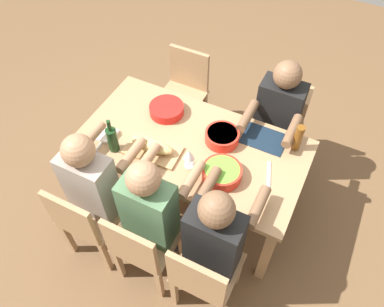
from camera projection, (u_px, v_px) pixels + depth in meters
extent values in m
plane|color=brown|center=(192.00, 198.00, 3.37)|extent=(8.00, 8.00, 0.00)
cube|color=#A87F56|center=(192.00, 146.00, 2.81)|extent=(1.66, 0.88, 0.04)
cube|color=#A87F56|center=(298.00, 175.00, 3.09)|extent=(0.07, 0.07, 0.70)
cube|color=#A87F56|center=(136.00, 115.00, 3.53)|extent=(0.07, 0.07, 0.70)
cube|color=#A87F56|center=(266.00, 255.00, 2.67)|extent=(0.07, 0.07, 0.70)
cube|color=#A87F56|center=(86.00, 175.00, 3.10)|extent=(0.07, 0.07, 0.70)
cube|color=#A87F56|center=(208.00, 268.00, 2.52)|extent=(0.40, 0.40, 0.03)
cube|color=#A87F56|center=(196.00, 280.00, 2.25)|extent=(0.38, 0.04, 0.40)
cube|color=#A87F56|center=(196.00, 250.00, 2.84)|extent=(0.04, 0.04, 0.42)
cube|color=#A87F56|center=(238.00, 270.00, 2.74)|extent=(0.04, 0.04, 0.42)
cube|color=#A87F56|center=(174.00, 291.00, 2.65)|extent=(0.04, 0.04, 0.42)
cylinder|color=#2D2D38|center=(210.00, 249.00, 2.83)|extent=(0.11, 0.11, 0.45)
cylinder|color=#2D2D38|center=(230.00, 258.00, 2.79)|extent=(0.11, 0.11, 0.45)
cube|color=black|center=(214.00, 241.00, 2.33)|extent=(0.34, 0.20, 0.55)
cylinder|color=brown|center=(208.00, 186.00, 2.43)|extent=(0.07, 0.30, 0.07)
cylinder|color=brown|center=(258.00, 207.00, 2.34)|extent=(0.07, 0.30, 0.07)
sphere|color=brown|center=(217.00, 210.00, 2.04)|extent=(0.21, 0.21, 0.21)
cube|color=#A87F56|center=(275.00, 131.00, 3.28)|extent=(0.40, 0.40, 0.03)
cube|color=#A87F56|center=(286.00, 99.00, 3.22)|extent=(0.38, 0.04, 0.40)
cube|color=#A87F56|center=(283.00, 168.00, 3.32)|extent=(0.04, 0.04, 0.42)
cube|color=#A87F56|center=(246.00, 154.00, 3.41)|extent=(0.04, 0.04, 0.42)
cube|color=#A87F56|center=(294.00, 141.00, 3.51)|extent=(0.04, 0.04, 0.42)
cube|color=#A87F56|center=(259.00, 129.00, 3.60)|extent=(0.04, 0.04, 0.42)
cylinder|color=#2D2D38|center=(271.00, 167.00, 3.30)|extent=(0.11, 0.11, 0.45)
cylinder|color=#2D2D38|center=(254.00, 161.00, 3.35)|extent=(0.11, 0.11, 0.45)
cube|color=black|center=(279.00, 111.00, 3.02)|extent=(0.34, 0.20, 0.55)
cylinder|color=brown|center=(292.00, 131.00, 2.73)|extent=(0.07, 0.30, 0.07)
cylinder|color=brown|center=(248.00, 116.00, 2.83)|extent=(0.07, 0.30, 0.07)
sphere|color=brown|center=(288.00, 75.00, 2.74)|extent=(0.21, 0.21, 0.21)
cube|color=#A87F56|center=(94.00, 213.00, 2.77)|extent=(0.40, 0.40, 0.03)
cube|color=#A87F56|center=(71.00, 219.00, 2.51)|extent=(0.38, 0.04, 0.40)
cube|color=#A87F56|center=(95.00, 203.00, 3.09)|extent=(0.04, 0.04, 0.42)
cube|color=#A87F56|center=(130.00, 219.00, 3.00)|extent=(0.04, 0.04, 0.42)
cube|color=#A87F56|center=(68.00, 237.00, 2.90)|extent=(0.04, 0.04, 0.42)
cube|color=#A87F56|center=(105.00, 256.00, 2.81)|extent=(0.04, 0.04, 0.42)
cylinder|color=#2D2D38|center=(107.00, 201.00, 3.09)|extent=(0.11, 0.11, 0.45)
cylinder|color=#2D2D38|center=(124.00, 209.00, 3.04)|extent=(0.11, 0.11, 0.45)
cube|color=gray|center=(91.00, 185.00, 2.58)|extent=(0.34, 0.20, 0.55)
cylinder|color=#9E7251|center=(90.00, 138.00, 2.69)|extent=(0.07, 0.30, 0.07)
cylinder|color=#9E7251|center=(131.00, 155.00, 2.59)|extent=(0.07, 0.30, 0.07)
sphere|color=#9E7251|center=(78.00, 151.00, 2.30)|extent=(0.21, 0.21, 0.21)
cube|color=#A87F56|center=(148.00, 239.00, 2.65)|extent=(0.40, 0.40, 0.03)
cube|color=#A87F56|center=(130.00, 248.00, 2.38)|extent=(0.38, 0.04, 0.40)
cube|color=#A87F56|center=(143.00, 225.00, 2.97)|extent=(0.04, 0.04, 0.42)
cube|color=#A87F56|center=(182.00, 243.00, 2.87)|extent=(0.04, 0.04, 0.42)
cube|color=#A87F56|center=(119.00, 263.00, 2.77)|extent=(0.04, 0.04, 0.42)
cube|color=#A87F56|center=(160.00, 284.00, 2.68)|extent=(0.04, 0.04, 0.42)
cylinder|color=#2D2D38|center=(156.00, 224.00, 2.96)|extent=(0.11, 0.11, 0.45)
cylinder|color=#2D2D38|center=(174.00, 232.00, 2.91)|extent=(0.11, 0.11, 0.45)
cube|color=#4C724C|center=(149.00, 211.00, 2.46)|extent=(0.34, 0.20, 0.55)
cylinder|color=#9E7251|center=(146.00, 161.00, 2.56)|extent=(0.07, 0.30, 0.07)
cylinder|color=#9E7251|center=(191.00, 179.00, 2.47)|extent=(0.07, 0.30, 0.07)
sphere|color=#9E7251|center=(143.00, 178.00, 2.17)|extent=(0.21, 0.21, 0.21)
cube|color=#A87F56|center=(181.00, 98.00, 3.54)|extent=(0.40, 0.40, 0.03)
cube|color=#A87F56|center=(189.00, 69.00, 3.47)|extent=(0.38, 0.04, 0.40)
cube|color=#A87F56|center=(189.00, 133.00, 3.57)|extent=(0.04, 0.04, 0.42)
cube|color=#A87F56|center=(157.00, 121.00, 3.67)|extent=(0.04, 0.04, 0.42)
cube|color=#A87F56|center=(204.00, 110.00, 3.76)|extent=(0.04, 0.04, 0.42)
cube|color=#A87F56|center=(174.00, 99.00, 3.86)|extent=(0.04, 0.04, 0.42)
cylinder|color=red|center=(222.00, 173.00, 2.58)|extent=(0.27, 0.27, 0.09)
cylinder|color=#669E33|center=(222.00, 170.00, 2.55)|extent=(0.24, 0.24, 0.03)
cylinder|color=red|center=(222.00, 137.00, 2.78)|extent=(0.25, 0.25, 0.09)
cylinder|color=#2D7028|center=(222.00, 134.00, 2.76)|extent=(0.22, 0.22, 0.03)
cylinder|color=red|center=(167.00, 109.00, 2.97)|extent=(0.27, 0.27, 0.07)
cylinder|color=orange|center=(166.00, 107.00, 2.95)|extent=(0.24, 0.24, 0.03)
cube|color=tan|center=(153.00, 150.00, 2.74)|extent=(0.41, 0.24, 0.02)
ellipsoid|color=tan|center=(152.00, 145.00, 2.70)|extent=(0.33, 0.13, 0.09)
cylinder|color=#193819|center=(113.00, 140.00, 2.69)|extent=(0.08, 0.08, 0.20)
cylinder|color=#193819|center=(109.00, 126.00, 2.57)|extent=(0.03, 0.03, 0.09)
cylinder|color=brown|center=(298.00, 138.00, 2.68)|extent=(0.06, 0.06, 0.22)
cylinder|color=silver|center=(189.00, 165.00, 2.67)|extent=(0.07, 0.07, 0.01)
cylinder|color=silver|center=(189.00, 162.00, 2.64)|extent=(0.01, 0.01, 0.07)
cone|color=silver|center=(189.00, 155.00, 2.57)|extent=(0.08, 0.08, 0.08)
cube|color=#142333|center=(264.00, 139.00, 2.82)|extent=(0.32, 0.23, 0.01)
cube|color=silver|center=(102.00, 142.00, 2.80)|extent=(0.03, 0.17, 0.01)
cube|color=silver|center=(269.00, 175.00, 2.61)|extent=(0.09, 0.23, 0.01)
cube|color=white|center=(107.00, 135.00, 2.83)|extent=(0.16, 0.16, 0.02)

